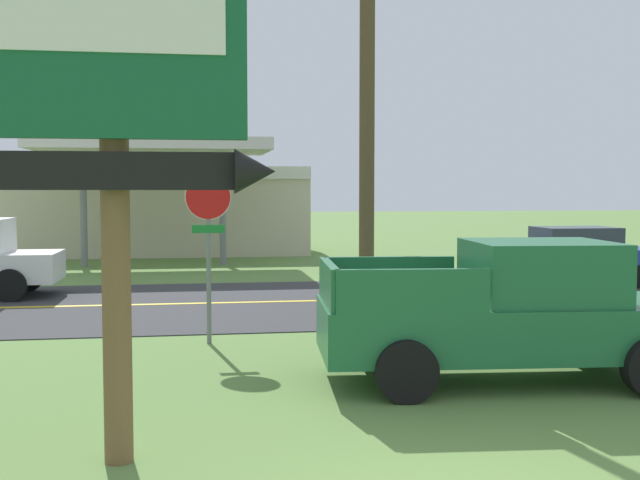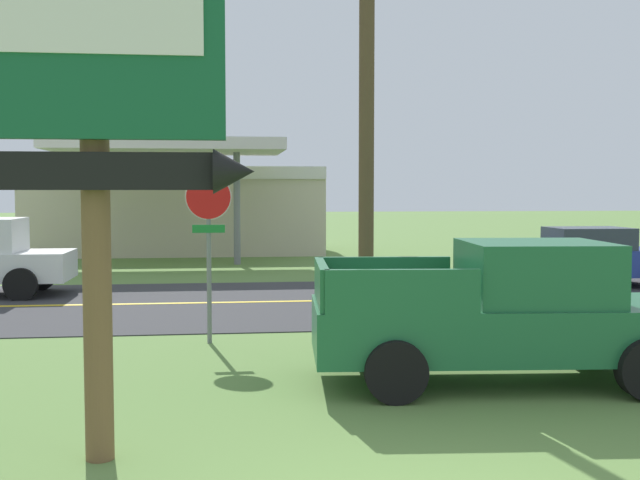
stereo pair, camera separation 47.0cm
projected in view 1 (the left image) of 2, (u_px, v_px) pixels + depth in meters
road_asphalt at (288, 302)px, 18.79m from camera, size 140.00×8.00×0.02m
road_centre_line at (288, 301)px, 18.79m from camera, size 126.00×0.20×0.01m
motel_sign at (118, 73)px, 7.42m from camera, size 2.80×0.54×5.76m
stop_sign at (208, 227)px, 13.59m from camera, size 0.80×0.08×2.95m
utility_pole at (367, 64)px, 13.29m from camera, size 1.69×0.26×9.03m
gas_station at (161, 207)px, 33.32m from camera, size 12.00×11.50×4.40m
pickup_green_parked_on_lawn at (512, 313)px, 10.99m from camera, size 5.34×2.54×1.96m
car_blue_mid_lane at (579, 256)px, 22.00m from camera, size 4.20×2.00×1.64m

